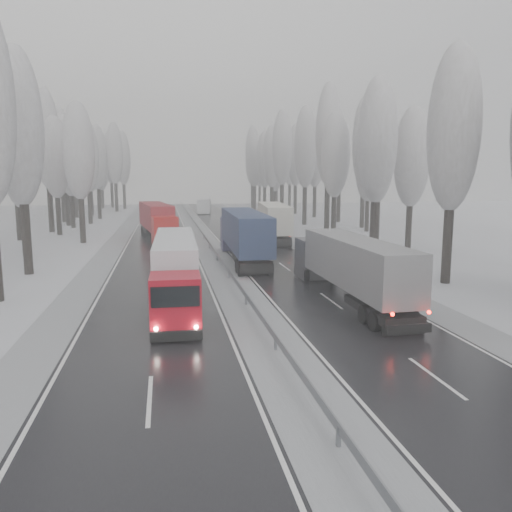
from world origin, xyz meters
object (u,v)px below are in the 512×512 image
object	(u,v)px
truck_blue_box	(243,232)
truck_grey_tarp	(349,264)
truck_red_white	(175,265)
truck_cream_box	(273,219)
truck_red_red	(157,219)
box_truck_distant	(204,206)

from	to	relation	value
truck_blue_box	truck_grey_tarp	bearing A→B (deg)	-74.11
truck_blue_box	truck_red_white	distance (m)	15.36
truck_cream_box	truck_red_red	size ratio (longest dim) A/B	1.01
truck_red_red	truck_cream_box	bearing A→B (deg)	-19.84
truck_blue_box	truck_cream_box	size ratio (longest dim) A/B	1.02
truck_grey_tarp	box_truck_distant	size ratio (longest dim) A/B	1.80
truck_red_red	box_truck_distant	bearing A→B (deg)	70.34
truck_blue_box	truck_red_red	distance (m)	19.25
truck_grey_tarp	truck_cream_box	xyz separation A→B (m)	(1.87, 30.27, 0.26)
truck_red_red	truck_blue_box	bearing A→B (deg)	-73.90
truck_blue_box	truck_red_white	world-z (taller)	truck_blue_box
box_truck_distant	truck_blue_box	bearing A→B (deg)	-83.67
truck_grey_tarp	truck_blue_box	distance (m)	16.09
truck_red_white	truck_cream_box	bearing A→B (deg)	68.22
truck_grey_tarp	truck_red_white	world-z (taller)	truck_grey_tarp
truck_grey_tarp	truck_red_white	size ratio (longest dim) A/B	1.02
truck_grey_tarp	truck_red_red	distance (m)	35.22
truck_grey_tarp	truck_red_red	world-z (taller)	truck_red_red
truck_cream_box	box_truck_distant	distance (m)	47.29
truck_grey_tarp	box_truck_distant	bearing A→B (deg)	91.26
truck_red_white	box_truck_distant	bearing A→B (deg)	85.47
truck_grey_tarp	truck_red_red	bearing A→B (deg)	108.96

